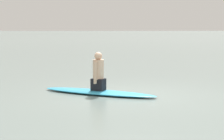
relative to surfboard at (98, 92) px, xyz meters
name	(u,v)px	position (x,y,z in m)	size (l,w,h in m)	color
ground_plane	(129,95)	(-0.80, 0.12, -0.05)	(400.00, 400.00, 0.00)	slate
surfboard	(98,92)	(0.00, 0.00, 0.00)	(3.29, 0.72, 0.10)	#339EC6
person_paddler	(98,73)	(0.00, 0.00, 0.51)	(0.43, 0.43, 1.02)	black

